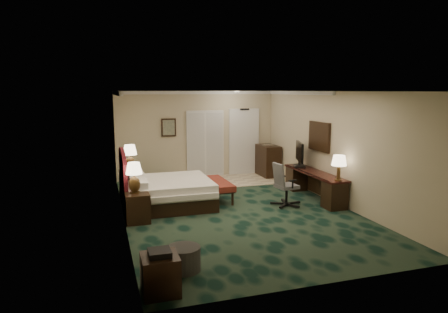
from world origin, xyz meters
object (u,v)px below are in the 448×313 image
object	(u,v)px
bed	(169,193)
minibar	(268,161)
bed_bench	(218,190)
desk_chair	(287,184)
lamp_far	(130,158)
ottoman	(184,258)
desk	(314,185)
nightstand_near	(137,207)
nightstand_far	(129,182)
lamp_near	(134,178)
side_table	(160,274)
tv	(300,154)

from	to	relation	value
bed	minibar	xyz separation A→B (m)	(3.60, 2.38, 0.18)
bed_bench	desk_chair	bearing A→B (deg)	-37.41
lamp_far	ottoman	xyz separation A→B (m)	(0.41, -4.84, -0.79)
lamp_far	ottoman	size ratio (longest dim) A/B	1.33
bed	ottoman	bearing A→B (deg)	-95.91
minibar	desk	bearing A→B (deg)	-89.30
nightstand_near	nightstand_far	size ratio (longest dim) A/B	0.97
desk	nightstand_far	bearing A→B (deg)	157.70
desk_chair	minibar	size ratio (longest dim) A/B	1.05
desk	desk_chair	world-z (taller)	desk_chair
ottoman	minibar	distance (m)	7.12
bed	nightstand_far	distance (m)	1.59
lamp_near	lamp_far	distance (m)	2.26
desk_chair	minibar	distance (m)	3.36
nightstand_near	desk	xyz separation A→B (m)	(4.46, 0.53, 0.04)
minibar	nightstand_near	bearing A→B (deg)	-142.73
side_table	lamp_far	bearing A→B (deg)	89.66
ottoman	tv	bearing A→B (deg)	43.85
lamp_near	tv	world-z (taller)	tv
desk	nightstand_near	bearing A→B (deg)	-173.20
nightstand_far	tv	size ratio (longest dim) A/B	0.74
side_table	tv	bearing A→B (deg)	45.00
bed	side_table	size ratio (longest dim) A/B	3.69
nightstand_near	minibar	xyz separation A→B (m)	(4.42, 3.37, 0.19)
lamp_near	nightstand_near	bearing A→B (deg)	-47.51
nightstand_far	desk	distance (m)	4.81
bed_bench	side_table	bearing A→B (deg)	-117.27
nightstand_far	lamp_far	world-z (taller)	lamp_far
side_table	desk	distance (m)	5.77
desk	minibar	size ratio (longest dim) A/B	2.40
side_table	tv	size ratio (longest dim) A/B	0.62
desk	desk_chair	bearing A→B (deg)	-157.74
nightstand_far	tv	bearing A→B (deg)	-14.07
nightstand_far	lamp_near	distance (m)	2.40
nightstand_near	bed_bench	bearing A→B (deg)	29.07
lamp_near	ottoman	bearing A→B (deg)	-79.14
nightstand_near	desk_chair	world-z (taller)	desk_chair
tv	desk_chair	bearing A→B (deg)	-111.18
side_table	tv	xyz separation A→B (m)	(4.40, 4.40, 0.75)
lamp_far	desk_chair	xyz separation A→B (m)	(3.45, -2.16, -0.46)
nightstand_far	ottoman	distance (m)	4.92
desk_chair	nightstand_far	bearing A→B (deg)	141.07
nightstand_near	nightstand_far	distance (m)	2.36
ottoman	tv	world-z (taller)	tv
desk	tv	world-z (taller)	tv
lamp_near	minibar	distance (m)	5.58
nightstand_far	desk	world-z (taller)	desk
lamp_far	side_table	bearing A→B (deg)	-90.34
ottoman	desk_chair	world-z (taller)	desk_chair
nightstand_far	lamp_far	bearing A→B (deg)	-57.12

